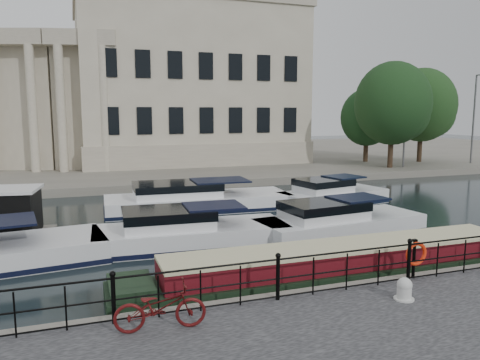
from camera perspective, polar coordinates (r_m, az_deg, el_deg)
name	(u,v)px	position (r m, az deg, el deg)	size (l,w,h in m)	color
ground_plane	(247,289)	(14.36, 0.81, -13.14)	(160.00, 160.00, 0.00)	black
far_bank	(121,159)	(51.98, -14.33, 2.53)	(120.00, 42.00, 0.55)	#6B665B
railing	(278,275)	(11.99, 4.64, -11.46)	(24.14, 0.14, 1.22)	black
civic_building	(112,93)	(47.41, -15.35, 10.15)	(53.55, 31.84, 16.85)	#ADA38C
lamp_posts	(441,117)	(45.21, 23.33, 7.04)	(8.24, 1.55, 8.07)	#59595B
bicycle	(160,307)	(10.60, -9.71, -15.02)	(0.69, 1.99, 1.04)	#4D0D0E
mooring_bollard	(404,289)	(12.79, 19.40, -12.45)	(0.51, 0.51, 0.57)	beige
life_ring_post	(416,254)	(14.26, 20.64, -8.48)	(0.70, 0.19, 1.13)	black
narrowboat	(344,270)	(15.19, 12.59, -10.66)	(14.40, 2.06, 1.53)	black
harbour_hut	(11,216)	(21.85, -26.17, -3.91)	(3.49, 3.05, 2.19)	#6B665B
cabin_cruisers	(193,222)	(21.12, -5.76, -5.11)	(26.45, 11.04, 1.99)	silver
trees	(402,109)	(44.94, 19.11, 8.15)	(11.93, 10.48, 8.93)	black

